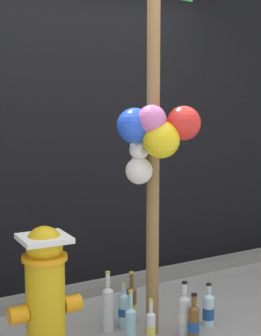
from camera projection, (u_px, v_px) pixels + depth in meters
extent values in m
cube|color=black|center=(69.00, 98.00, 4.27)|extent=(10.00, 0.20, 3.18)
cube|color=slate|center=(92.00, 290.00, 4.11)|extent=(8.00, 0.12, 0.08)
cylinder|color=olive|center=(153.00, 131.00, 3.26)|extent=(0.08, 0.08, 2.73)
sphere|color=yellow|center=(161.00, 140.00, 3.10)|extent=(0.23, 0.23, 0.23)
sphere|color=red|center=(184.00, 123.00, 3.14)|extent=(0.22, 0.22, 0.22)
sphere|color=#D66BB2|center=(152.00, 119.00, 3.07)|extent=(0.18, 0.18, 0.18)
sphere|color=blue|center=(135.00, 126.00, 3.13)|extent=(0.22, 0.22, 0.22)
sphere|color=brown|center=(142.00, 165.00, 3.40)|extent=(0.17, 0.17, 0.17)
sphere|color=brown|center=(142.00, 146.00, 3.38)|extent=(0.12, 0.12, 0.12)
sphere|color=brown|center=(137.00, 140.00, 3.36)|extent=(0.05, 0.05, 0.05)
sphere|color=brown|center=(147.00, 140.00, 3.40)|extent=(0.05, 0.05, 0.05)
sphere|color=brown|center=(146.00, 146.00, 3.34)|extent=(0.04, 0.04, 0.04)
sphere|color=silver|center=(139.00, 171.00, 3.19)|extent=(0.17, 0.17, 0.17)
sphere|color=silver|center=(139.00, 150.00, 3.18)|extent=(0.12, 0.12, 0.12)
sphere|color=silver|center=(134.00, 144.00, 3.15)|extent=(0.05, 0.05, 0.05)
sphere|color=silver|center=(145.00, 144.00, 3.19)|extent=(0.05, 0.05, 0.05)
sphere|color=#9D9992|center=(144.00, 150.00, 3.13)|extent=(0.04, 0.04, 0.04)
cylinder|color=gold|center=(46.00, 314.00, 2.93)|extent=(0.23, 0.23, 0.65)
cylinder|color=orange|center=(45.00, 257.00, 2.89)|extent=(0.26, 0.26, 0.03)
sphere|color=gold|center=(44.00, 245.00, 2.88)|extent=(0.22, 0.22, 0.22)
cylinder|color=orange|center=(18.00, 315.00, 2.85)|extent=(0.10, 0.10, 0.10)
cylinder|color=orange|center=(72.00, 303.00, 3.01)|extent=(0.10, 0.10, 0.10)
cube|color=white|center=(44.00, 238.00, 2.88)|extent=(0.29, 0.29, 0.03)
cylinder|color=#93CCE0|center=(131.00, 326.00, 3.29)|extent=(0.07, 0.07, 0.21)
cone|color=#93CCE0|center=(131.00, 309.00, 3.27)|extent=(0.07, 0.07, 0.03)
cylinder|color=#93CCE0|center=(131.00, 299.00, 3.26)|extent=(0.03, 0.03, 0.09)
cylinder|color=gold|center=(131.00, 291.00, 3.26)|extent=(0.03, 0.03, 0.01)
cylinder|color=silver|center=(151.00, 331.00, 3.19)|extent=(0.06, 0.06, 0.22)
cone|color=silver|center=(151.00, 313.00, 3.18)|extent=(0.06, 0.06, 0.02)
cylinder|color=silver|center=(151.00, 306.00, 3.17)|extent=(0.02, 0.02, 0.07)
cylinder|color=#D8C64C|center=(151.00, 330.00, 3.19)|extent=(0.06, 0.06, 0.06)
cylinder|color=gold|center=(151.00, 300.00, 3.17)|extent=(0.03, 0.03, 0.01)
cylinder|color=silver|center=(108.00, 311.00, 3.44)|extent=(0.08, 0.08, 0.28)
cone|color=silver|center=(108.00, 289.00, 3.42)|extent=(0.08, 0.08, 0.03)
cylinder|color=silver|center=(108.00, 280.00, 3.41)|extent=(0.03, 0.03, 0.09)
cylinder|color=gold|center=(108.00, 272.00, 3.41)|extent=(0.03, 0.03, 0.01)
cylinder|color=#93CCE0|center=(124.00, 312.00, 3.50)|extent=(0.07, 0.07, 0.23)
cone|color=#93CCE0|center=(123.00, 294.00, 3.48)|extent=(0.07, 0.07, 0.03)
cylinder|color=#93CCE0|center=(123.00, 289.00, 3.48)|extent=(0.03, 0.03, 0.05)
cylinder|color=#1E478C|center=(124.00, 312.00, 3.50)|extent=(0.07, 0.07, 0.06)
cylinder|color=gold|center=(123.00, 284.00, 3.47)|extent=(0.03, 0.03, 0.01)
cylinder|color=brown|center=(132.00, 306.00, 3.58)|extent=(0.07, 0.07, 0.24)
cone|color=brown|center=(132.00, 288.00, 3.56)|extent=(0.07, 0.07, 0.03)
cylinder|color=brown|center=(132.00, 280.00, 3.55)|extent=(0.03, 0.03, 0.09)
cylinder|color=#D8C64C|center=(132.00, 309.00, 3.58)|extent=(0.07, 0.07, 0.09)
cylinder|color=gold|center=(132.00, 273.00, 3.55)|extent=(0.03, 0.03, 0.01)
cylinder|color=brown|center=(194.00, 324.00, 3.32)|extent=(0.07, 0.07, 0.21)
cone|color=brown|center=(194.00, 306.00, 3.31)|extent=(0.07, 0.07, 0.03)
cylinder|color=brown|center=(194.00, 300.00, 3.30)|extent=(0.04, 0.04, 0.06)
cylinder|color=#1E478C|center=(194.00, 326.00, 3.32)|extent=(0.08, 0.08, 0.07)
cylinder|color=black|center=(194.00, 295.00, 3.30)|extent=(0.04, 0.04, 0.01)
cylinder|color=#B2DBEA|center=(208.00, 311.00, 3.54)|extent=(0.08, 0.08, 0.20)
cone|color=#B2DBEA|center=(209.00, 295.00, 3.52)|extent=(0.08, 0.08, 0.03)
cylinder|color=#B2DBEA|center=(209.00, 289.00, 3.52)|extent=(0.03, 0.03, 0.05)
cylinder|color=#1E478C|center=(208.00, 313.00, 3.54)|extent=(0.08, 0.08, 0.08)
cylinder|color=black|center=(209.00, 284.00, 3.51)|extent=(0.04, 0.04, 0.01)
cylinder|color=silver|center=(184.00, 317.00, 3.39)|extent=(0.08, 0.08, 0.24)
cone|color=silver|center=(184.00, 297.00, 3.38)|extent=(0.08, 0.08, 0.03)
cylinder|color=silver|center=(185.00, 289.00, 3.37)|extent=(0.03, 0.03, 0.08)
cylinder|color=silver|center=(184.00, 317.00, 3.39)|extent=(0.08, 0.08, 0.07)
cylinder|color=black|center=(185.00, 283.00, 3.37)|extent=(0.04, 0.04, 0.01)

